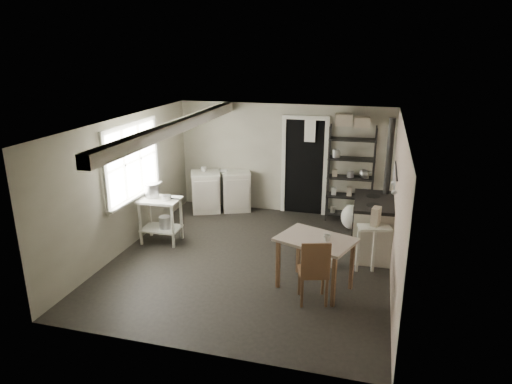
% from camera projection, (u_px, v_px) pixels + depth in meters
% --- Properties ---
extents(floor, '(5.00, 5.00, 0.00)m').
position_uv_depth(floor, '(251.00, 260.00, 7.64)').
color(floor, black).
rests_on(floor, ground).
extents(ceiling, '(5.00, 5.00, 0.00)m').
position_uv_depth(ceiling, '(251.00, 123.00, 6.94)').
color(ceiling, white).
rests_on(ceiling, wall_back).
extents(wall_back, '(4.50, 0.02, 2.30)m').
position_uv_depth(wall_back, '(283.00, 159.00, 9.59)').
color(wall_back, '#9D9A86').
rests_on(wall_back, ground).
extents(wall_front, '(4.50, 0.02, 2.30)m').
position_uv_depth(wall_front, '(189.00, 263.00, 5.00)').
color(wall_front, '#9D9A86').
rests_on(wall_front, ground).
extents(wall_left, '(0.02, 5.00, 2.30)m').
position_uv_depth(wall_left, '(126.00, 184.00, 7.85)').
color(wall_left, '#9D9A86').
rests_on(wall_left, ground).
extents(wall_right, '(0.02, 5.00, 2.30)m').
position_uv_depth(wall_right, '(397.00, 207.00, 6.73)').
color(wall_right, '#9D9A86').
rests_on(wall_right, ground).
extents(window, '(0.12, 1.76, 1.28)m').
position_uv_depth(window, '(131.00, 162.00, 7.92)').
color(window, silver).
rests_on(window, wall_left).
extents(doorway, '(0.96, 0.10, 2.08)m').
position_uv_depth(doorway, '(304.00, 168.00, 9.50)').
color(doorway, silver).
rests_on(doorway, ground).
extents(ceiling_beam, '(0.18, 5.00, 0.18)m').
position_uv_depth(ceiling_beam, '(179.00, 126.00, 7.27)').
color(ceiling_beam, silver).
rests_on(ceiling_beam, ceiling).
extents(wallpaper_panel, '(0.01, 5.00, 2.30)m').
position_uv_depth(wallpaper_panel, '(397.00, 207.00, 6.73)').
color(wallpaper_panel, beige).
rests_on(wallpaper_panel, wall_right).
extents(utensil_rail, '(0.06, 1.20, 0.44)m').
position_uv_depth(utensil_rail, '(395.00, 170.00, 7.18)').
color(utensil_rail, '#BDBDBF').
rests_on(utensil_rail, wall_right).
extents(prep_table, '(0.74, 0.55, 0.82)m').
position_uv_depth(prep_table, '(161.00, 221.00, 8.24)').
color(prep_table, silver).
rests_on(prep_table, ground).
extents(stockpot, '(0.33, 0.33, 0.27)m').
position_uv_depth(stockpot, '(152.00, 191.00, 8.17)').
color(stockpot, '#BDBDBF').
rests_on(stockpot, prep_table).
extents(saucepan, '(0.21, 0.21, 0.10)m').
position_uv_depth(saucepan, '(167.00, 198.00, 8.07)').
color(saucepan, '#BDBDBF').
rests_on(saucepan, prep_table).
extents(bucket, '(0.22, 0.22, 0.23)m').
position_uv_depth(bucket, '(165.00, 223.00, 8.21)').
color(bucket, '#BDBDBF').
rests_on(bucket, prep_table).
extents(base_cabinets, '(1.42, 1.02, 0.86)m').
position_uv_depth(base_cabinets, '(221.00, 190.00, 9.83)').
color(base_cabinets, beige).
rests_on(base_cabinets, ground).
extents(mixing_bowl, '(0.30, 0.30, 0.06)m').
position_uv_depth(mixing_bowl, '(223.00, 169.00, 9.61)').
color(mixing_bowl, silver).
rests_on(mixing_bowl, base_cabinets).
extents(counter_cup, '(0.16, 0.16, 0.10)m').
position_uv_depth(counter_cup, '(204.00, 167.00, 9.71)').
color(counter_cup, silver).
rests_on(counter_cup, base_cabinets).
extents(shelf_rack, '(0.93, 0.39, 1.94)m').
position_uv_depth(shelf_rack, '(350.00, 175.00, 9.12)').
color(shelf_rack, black).
rests_on(shelf_rack, ground).
extents(shelf_jar, '(0.09, 0.09, 0.18)m').
position_uv_depth(shelf_jar, '(338.00, 154.00, 9.07)').
color(shelf_jar, silver).
rests_on(shelf_jar, shelf_rack).
extents(storage_box_a, '(0.36, 0.32, 0.22)m').
position_uv_depth(storage_box_a, '(343.00, 122.00, 8.86)').
color(storage_box_a, '#BDB198').
rests_on(storage_box_a, shelf_rack).
extents(storage_box_b, '(0.32, 0.30, 0.19)m').
position_uv_depth(storage_box_b, '(362.00, 124.00, 8.72)').
color(storage_box_b, '#BDB198').
rests_on(storage_box_b, shelf_rack).
extents(stove, '(0.71, 1.23, 0.94)m').
position_uv_depth(stove, '(372.00, 228.00, 7.81)').
color(stove, beige).
rests_on(stove, ground).
extents(stovepipe, '(0.13, 0.13, 1.33)m').
position_uv_depth(stovepipe, '(389.00, 158.00, 7.80)').
color(stovepipe, black).
rests_on(stovepipe, stove).
extents(side_ledge, '(0.55, 0.39, 0.77)m').
position_uv_depth(side_ledge, '(373.00, 247.00, 7.11)').
color(side_ledge, silver).
rests_on(side_ledge, ground).
extents(oats_box, '(0.16, 0.21, 0.29)m').
position_uv_depth(oats_box, '(376.00, 211.00, 6.99)').
color(oats_box, '#BDB198').
rests_on(oats_box, side_ledge).
extents(work_table, '(1.23, 1.05, 0.79)m').
position_uv_depth(work_table, '(315.00, 265.00, 6.64)').
color(work_table, '#BCB0A1').
rests_on(work_table, ground).
extents(table_cup, '(0.12, 0.12, 0.09)m').
position_uv_depth(table_cup, '(327.00, 240.00, 6.43)').
color(table_cup, silver).
rests_on(table_cup, work_table).
extents(chair, '(0.49, 0.51, 0.95)m').
position_uv_depth(chair, '(313.00, 269.00, 6.28)').
color(chair, brown).
rests_on(chair, ground).
extents(flour_sack, '(0.46, 0.40, 0.49)m').
position_uv_depth(flour_sack, '(352.00, 217.00, 8.86)').
color(flour_sack, white).
rests_on(flour_sack, ground).
extents(floor_crock, '(0.12, 0.12, 0.14)m').
position_uv_depth(floor_crock, '(333.00, 262.00, 7.38)').
color(floor_crock, silver).
rests_on(floor_crock, ground).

